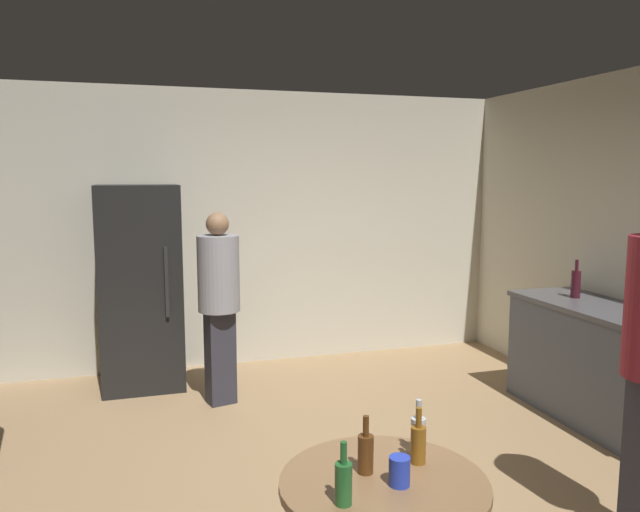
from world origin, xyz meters
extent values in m
cube|color=#9E7C56|center=(0.00, 0.00, -0.05)|extent=(5.20, 5.20, 0.10)
cube|color=beige|center=(0.00, 2.63, 1.35)|extent=(5.32, 0.06, 2.70)
cube|color=black|center=(-1.06, 2.20, 0.90)|extent=(0.70, 0.65, 1.80)
cube|color=#262628|center=(-0.85, 1.86, 0.99)|extent=(0.03, 0.03, 0.60)
cube|color=#4C515B|center=(2.28, 0.21, 0.43)|extent=(0.60, 1.76, 0.86)
cube|color=#4C4C51|center=(2.28, 0.21, 0.88)|extent=(0.64, 1.80, 0.04)
cylinder|color=#3F141E|center=(2.30, 0.67, 1.01)|extent=(0.08, 0.08, 0.22)
cylinder|color=#3F141E|center=(2.30, 0.67, 1.17)|extent=(0.03, 0.03, 0.09)
cylinder|color=olive|center=(-0.22, -1.34, 0.72)|extent=(0.80, 0.80, 0.03)
cylinder|color=#8C5919|center=(-0.03, -1.25, 0.81)|extent=(0.06, 0.06, 0.15)
cylinder|color=#8C5919|center=(-0.03, -1.25, 0.93)|extent=(0.02, 0.02, 0.08)
cylinder|color=#593314|center=(-0.26, -1.27, 0.81)|extent=(0.06, 0.06, 0.15)
cylinder|color=#593314|center=(-0.26, -1.27, 0.93)|extent=(0.02, 0.02, 0.08)
cylinder|color=#26662D|center=(-0.42, -1.46, 0.81)|extent=(0.06, 0.06, 0.15)
cylinder|color=#26662D|center=(-0.42, -1.46, 0.93)|extent=(0.02, 0.02, 0.08)
cylinder|color=silver|center=(0.01, -1.17, 0.81)|extent=(0.06, 0.06, 0.15)
cylinder|color=silver|center=(0.01, -1.17, 0.93)|extent=(0.02, 0.02, 0.08)
cylinder|color=blue|center=(-0.18, -1.39, 0.79)|extent=(0.08, 0.08, 0.11)
cube|color=#2D2D38|center=(-0.45, 1.55, 0.39)|extent=(0.25, 0.22, 0.78)
cylinder|color=gray|center=(-0.45, 1.55, 1.09)|extent=(0.41, 0.41, 0.62)
sphere|color=#8C6647|center=(-0.45, 1.55, 1.49)|extent=(0.19, 0.19, 0.19)
camera|label=1|loc=(-1.08, -3.36, 1.88)|focal=34.26mm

